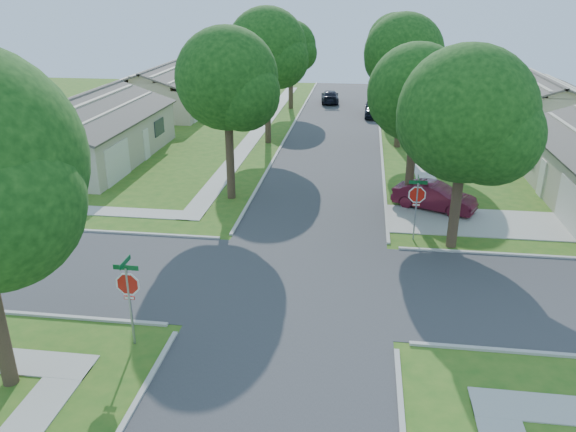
% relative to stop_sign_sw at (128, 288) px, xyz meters
% --- Properties ---
extents(ground, '(100.00, 100.00, 0.00)m').
position_rel_stop_sign_sw_xyz_m(ground, '(4.70, 4.70, -2.03)').
color(ground, '#2E5F19').
rests_on(ground, ground).
extents(road_ns, '(7.00, 100.00, 0.02)m').
position_rel_stop_sign_sw_xyz_m(road_ns, '(4.70, 4.70, -2.03)').
color(road_ns, '#333335').
rests_on(road_ns, ground).
extents(sidewalk_ne, '(1.20, 40.00, 0.04)m').
position_rel_stop_sign_sw_xyz_m(sidewalk_ne, '(10.80, 30.70, -2.01)').
color(sidewalk_ne, '#9E9B91').
rests_on(sidewalk_ne, ground).
extents(sidewalk_nw, '(1.20, 40.00, 0.04)m').
position_rel_stop_sign_sw_xyz_m(sidewalk_nw, '(-1.40, 30.70, -2.01)').
color(sidewalk_nw, '#9E9B91').
rests_on(sidewalk_nw, ground).
extents(driveway, '(8.80, 3.60, 0.05)m').
position_rel_stop_sign_sw_xyz_m(driveway, '(12.60, 11.80, -2.01)').
color(driveway, '#9E9B91').
rests_on(driveway, ground).
extents(stop_sign_sw, '(1.05, 0.80, 2.98)m').
position_rel_stop_sign_sw_xyz_m(stop_sign_sw, '(0.00, 0.00, 0.00)').
color(stop_sign_sw, gray).
rests_on(stop_sign_sw, ground).
extents(stop_sign_ne, '(1.05, 0.80, 2.98)m').
position_rel_stop_sign_sw_xyz_m(stop_sign_ne, '(9.40, 9.40, 0.00)').
color(stop_sign_ne, gray).
rests_on(stop_sign_ne, ground).
extents(tree_e_near, '(4.97, 4.80, 8.28)m').
position_rel_stop_sign_sw_xyz_m(tree_e_near, '(9.45, 13.71, 3.61)').
color(tree_e_near, '#38281C').
rests_on(tree_e_near, ground).
extents(tree_e_mid, '(5.59, 5.40, 9.21)m').
position_rel_stop_sign_sw_xyz_m(tree_e_mid, '(9.46, 25.71, 4.22)').
color(tree_e_mid, '#38281C').
rests_on(tree_e_mid, ground).
extents(tree_e_far, '(5.17, 5.00, 8.72)m').
position_rel_stop_sign_sw_xyz_m(tree_e_far, '(9.45, 38.71, 3.95)').
color(tree_e_far, '#38281C').
rests_on(tree_e_far, ground).
extents(tree_w_near, '(5.38, 5.20, 8.97)m').
position_rel_stop_sign_sw_xyz_m(tree_w_near, '(0.06, 13.71, 4.08)').
color(tree_w_near, '#38281C').
rests_on(tree_w_near, ground).
extents(tree_w_mid, '(5.80, 5.60, 9.56)m').
position_rel_stop_sign_sw_xyz_m(tree_w_mid, '(0.06, 25.71, 4.46)').
color(tree_w_mid, '#38281C').
rests_on(tree_w_mid, ground).
extents(tree_w_far, '(4.76, 4.60, 8.04)m').
position_rel_stop_sign_sw_xyz_m(tree_w_far, '(0.05, 38.71, 3.48)').
color(tree_w_far, '#38281C').
rests_on(tree_w_far, ground).
extents(tree_ne_corner, '(5.80, 5.60, 8.66)m').
position_rel_stop_sign_sw_xyz_m(tree_ne_corner, '(11.06, 8.91, 3.56)').
color(tree_ne_corner, '#38281C').
rests_on(tree_ne_corner, ground).
extents(house_ne_far, '(8.42, 13.60, 4.23)m').
position_rel_stop_sign_sw_xyz_m(house_ne_far, '(20.69, 33.70, -0.51)').
color(house_ne_far, '#B5A98F').
rests_on(house_ne_far, ground).
extents(house_nw_near, '(8.42, 13.60, 4.23)m').
position_rel_stop_sign_sw_xyz_m(house_nw_near, '(-11.29, 19.70, -0.51)').
color(house_nw_near, '#B5A98F').
rests_on(house_nw_near, ground).
extents(house_nw_far, '(8.42, 13.60, 4.23)m').
position_rel_stop_sign_sw_xyz_m(house_nw_far, '(-11.29, 36.70, -0.51)').
color(house_nw_far, '#B5A98F').
rests_on(house_nw_far, ground).
extents(car_driveway, '(4.40, 3.05, 1.37)m').
position_rel_stop_sign_sw_xyz_m(car_driveway, '(10.70, 13.40, -1.34)').
color(car_driveway, '#4A0F1E').
rests_on(car_driveway, ground).
extents(car_curb_east, '(1.84, 4.54, 1.54)m').
position_rel_stop_sign_sw_xyz_m(car_curb_east, '(7.90, 36.10, -1.26)').
color(car_curb_east, black).
rests_on(car_curb_east, ground).
extents(car_curb_west, '(2.02, 4.30, 1.21)m').
position_rel_stop_sign_sw_xyz_m(car_curb_west, '(3.50, 42.10, -1.42)').
color(car_curb_west, black).
rests_on(car_curb_west, ground).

